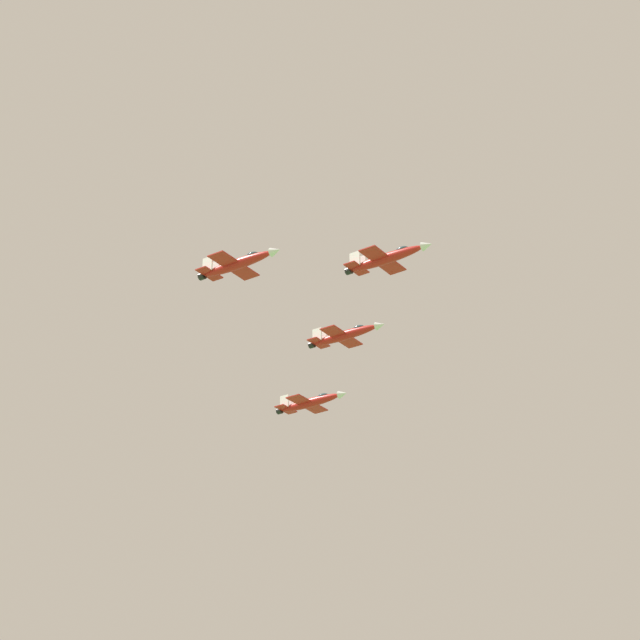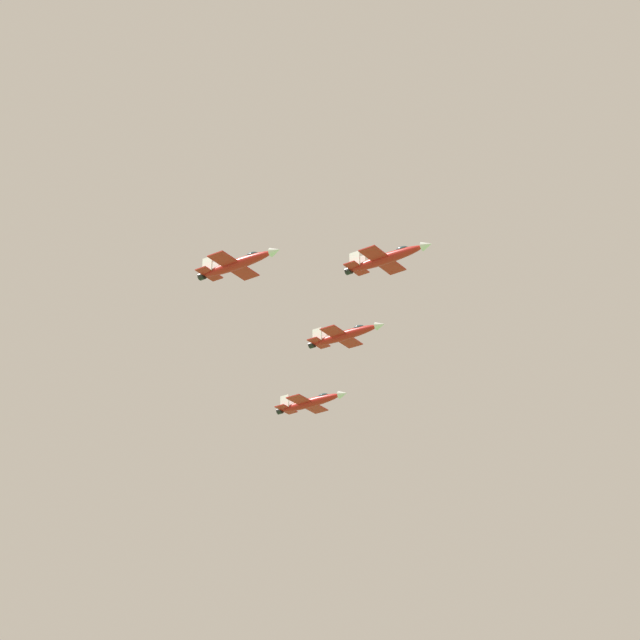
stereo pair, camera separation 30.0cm
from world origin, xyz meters
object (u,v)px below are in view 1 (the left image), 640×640
object	(u,v)px
jet_lead	(386,258)
jet_left_outer	(310,402)
jet_left_wingman	(345,335)
jet_right_wingman	(237,264)

from	to	relation	value
jet_lead	jet_left_outer	distance (m)	51.36
jet_lead	jet_left_wingman	size ratio (longest dim) A/B	1.03
jet_right_wingman	jet_left_outer	bearing A→B (deg)	111.27
jet_right_wingman	jet_left_wingman	bearing A→B (deg)	89.86
jet_right_wingman	jet_left_outer	size ratio (longest dim) A/B	0.98
jet_left_wingman	jet_right_wingman	xyz separation A→B (m)	(-7.15, 32.22, 0.28)
jet_left_wingman	jet_left_outer	bearing A→B (deg)	139.39
jet_lead	jet_right_wingman	bearing A→B (deg)	-139.21
jet_left_wingman	jet_right_wingman	world-z (taller)	jet_right_wingman
jet_lead	jet_right_wingman	xyz separation A→B (m)	(15.38, 20.32, -2.56)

